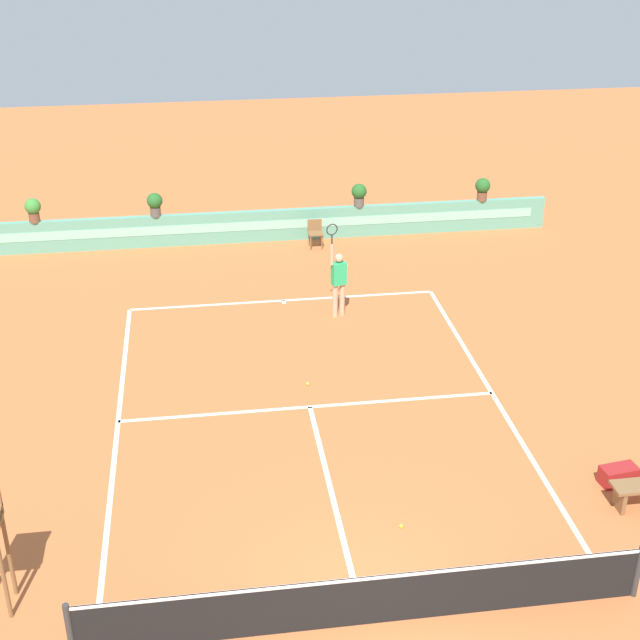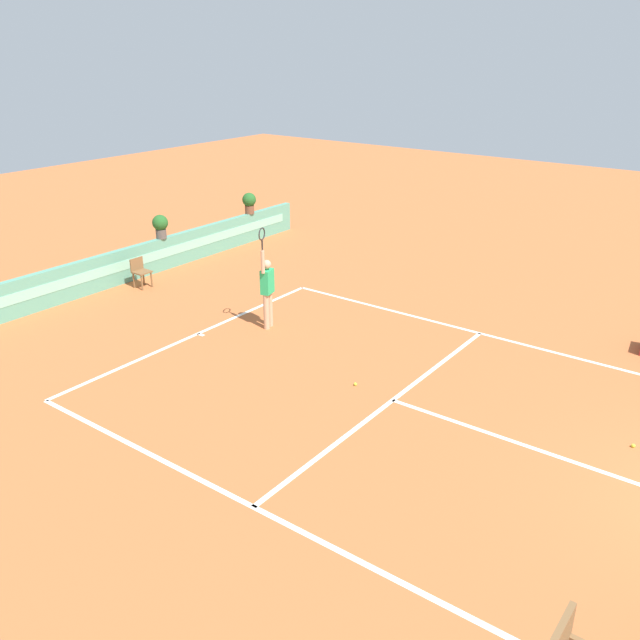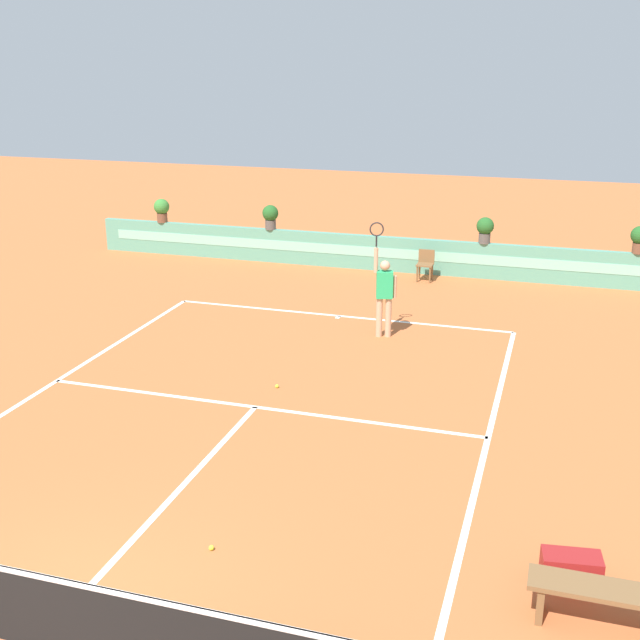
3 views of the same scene
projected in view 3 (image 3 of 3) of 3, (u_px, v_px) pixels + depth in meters
ground_plane at (247, 416)px, 14.05m from camera, size 60.00×60.00×0.00m
court_lines at (262, 400)px, 14.70m from camera, size 8.32×11.94×0.01m
net at (29, 606)px, 8.45m from camera, size 8.92×0.10×1.00m
back_wall_barrier at (382, 253)px, 23.31m from camera, size 18.00×0.21×1.00m
ball_kid_chair at (425, 264)px, 22.26m from camera, size 0.44×0.44×0.85m
bench_courtside at (602, 597)px, 8.80m from camera, size 1.60×0.44×0.51m
gear_bag at (571, 568)px, 9.62m from camera, size 0.74×0.45×0.36m
tennis_player at (384, 291)px, 17.68m from camera, size 0.60×0.31×2.58m
tennis_ball_near_baseline at (277, 386)px, 15.23m from camera, size 0.07×0.07×0.07m
tennis_ball_mid_court at (211, 548)px, 10.26m from camera, size 0.07×0.07×0.07m
potted_plant_far_left at (162, 209)px, 24.99m from camera, size 0.48×0.48×0.72m
potted_plant_left at (270, 215)px, 23.98m from camera, size 0.48×0.48×0.72m
potted_plant_right at (485, 228)px, 22.21m from camera, size 0.48×0.48×0.72m
potted_plant_far_right at (640, 238)px, 21.09m from camera, size 0.48×0.48×0.72m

